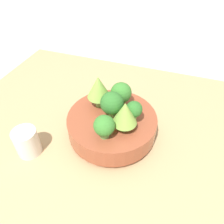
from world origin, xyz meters
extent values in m
plane|color=beige|center=(0.00, 0.00, 0.00)|extent=(6.00, 6.00, 0.00)
cube|color=tan|center=(0.00, 0.00, 0.02)|extent=(1.09, 0.80, 0.03)
cylinder|color=brown|center=(-0.01, 0.04, 0.04)|extent=(0.12, 0.12, 0.01)
cylinder|color=brown|center=(-0.01, 0.04, 0.08)|extent=(0.27, 0.27, 0.06)
cylinder|color=#609347|center=(-0.06, 0.07, 0.12)|extent=(0.03, 0.03, 0.03)
cone|color=#84AD47|center=(-0.06, 0.07, 0.17)|extent=(0.07, 0.07, 0.07)
cylinder|color=#6BA34C|center=(-0.07, 0.04, 0.12)|extent=(0.02, 0.02, 0.03)
sphere|color=#2D6B28|center=(-0.07, 0.04, 0.16)|extent=(0.05, 0.05, 0.05)
cylinder|color=#7AB256|center=(-0.01, 0.04, 0.12)|extent=(0.02, 0.02, 0.03)
sphere|color=#2D6B28|center=(-0.01, 0.04, 0.16)|extent=(0.07, 0.07, 0.07)
cylinder|color=#609347|center=(-0.01, 0.12, 0.12)|extent=(0.03, 0.03, 0.02)
sphere|color=#387A2D|center=(-0.01, 0.12, 0.15)|extent=(0.06, 0.06, 0.06)
cylinder|color=#6BA34C|center=(-0.02, -0.02, 0.12)|extent=(0.02, 0.02, 0.03)
sphere|color=#387A2D|center=(-0.02, -0.02, 0.16)|extent=(0.06, 0.06, 0.06)
cylinder|color=#7AB256|center=(0.05, 0.00, 0.13)|extent=(0.02, 0.02, 0.04)
cone|color=#84AD47|center=(0.05, 0.00, 0.18)|extent=(0.07, 0.07, 0.07)
cylinder|color=silver|center=(0.20, 0.18, 0.07)|extent=(0.07, 0.07, 0.08)
camera|label=1|loc=(-0.16, 0.48, 0.56)|focal=35.00mm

